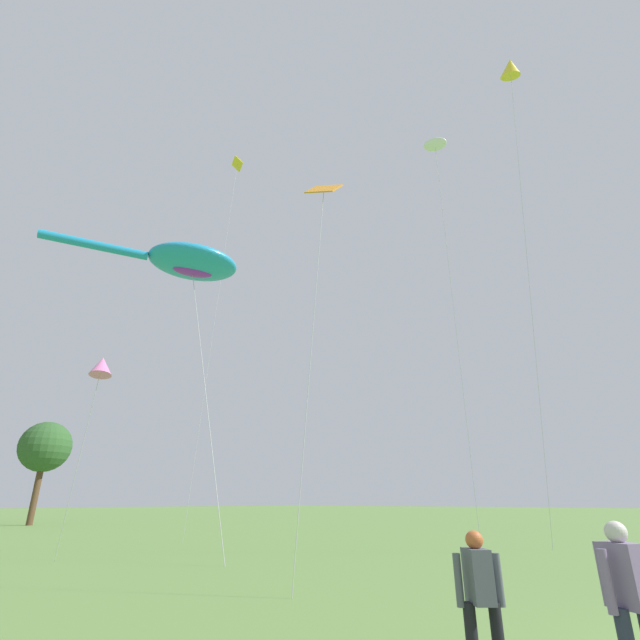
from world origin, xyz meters
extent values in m
ellipsoid|color=#1E8CBF|center=(1.79, 16.95, 11.76)|extent=(4.72, 4.26, 1.02)
cylinder|color=#1E8CBF|center=(-1.85, 18.53, 11.60)|extent=(3.88, 1.96, 0.37)
ellipsoid|color=purple|center=(1.79, 16.95, 11.30)|extent=(1.84, 1.33, 0.37)
cylinder|color=#B2B2B7|center=(1.75, 15.13, 5.62)|extent=(0.11, 3.67, 11.25)
cube|color=slate|center=(-2.39, 1.95, 1.15)|extent=(0.44, 0.49, 0.61)
sphere|color=beige|center=(-2.39, 1.95, 1.56)|extent=(0.22, 0.22, 0.22)
cylinder|color=slate|center=(-2.61, 2.08, 1.11)|extent=(0.10, 0.10, 0.59)
cube|color=#4C515B|center=(-2.78, 3.38, 1.07)|extent=(0.45, 0.44, 0.57)
sphere|color=#B75B2D|center=(-2.78, 3.38, 1.44)|extent=(0.21, 0.21, 0.21)
cylinder|color=#4C515B|center=(-2.94, 3.55, 1.03)|extent=(0.09, 0.09, 0.55)
cylinder|color=#4C515B|center=(-2.62, 3.20, 1.03)|extent=(0.09, 0.09, 0.55)
cube|color=yellow|center=(7.66, 22.02, 23.72)|extent=(0.76, 1.09, 0.84)
cylinder|color=#B2B2B7|center=(6.86, 21.92, 11.86)|extent=(1.62, 0.23, 23.72)
cube|color=orange|center=(0.42, 8.29, 10.72)|extent=(0.97, 0.95, 0.87)
cylinder|color=#B2B2B7|center=(-0.09, 8.31, 5.36)|extent=(1.04, 0.07, 10.72)
cone|color=pink|center=(-1.73, 16.27, 6.11)|extent=(1.01, 1.06, 0.77)
cylinder|color=#B2B2B7|center=(-1.45, 17.36, 3.06)|extent=(0.58, 2.20, 6.12)
ellipsoid|color=white|center=(9.35, 8.34, 18.65)|extent=(1.14, 1.35, 0.55)
cylinder|color=#B2B2B7|center=(9.90, 8.57, 9.32)|extent=(1.12, 0.47, 18.65)
cone|color=yellow|center=(10.11, 4.41, 21.61)|extent=(1.49, 1.44, 1.11)
cylinder|color=#B2B2B7|center=(11.73, 5.71, 10.81)|extent=(3.26, 2.63, 21.61)
cylinder|color=#513823|center=(7.69, 45.40, 2.27)|extent=(0.50, 0.50, 4.53)
sphere|color=#2D5628|center=(7.69, 45.40, 6.21)|extent=(4.19, 4.19, 4.19)
camera|label=1|loc=(-8.59, 0.89, 1.87)|focal=26.01mm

